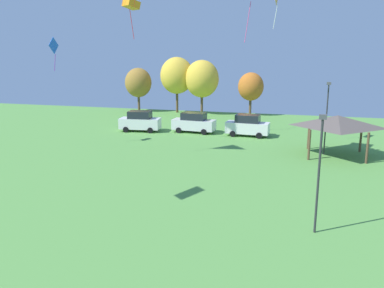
{
  "coord_description": "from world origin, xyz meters",
  "views": [
    {
      "loc": [
        2.45,
        0.5,
        9.17
      ],
      "look_at": [
        -1.28,
        14.45,
        5.79
      ],
      "focal_mm": 38.0,
      "sensor_mm": 36.0,
      "label": 1
    }
  ],
  "objects": [
    {
      "name": "kite_flying_3",
      "position": [
        -19.66,
        34.14,
        9.37
      ],
      "size": [
        0.27,
        1.53,
        3.07
      ],
      "color": "blue"
    },
    {
      "name": "light_post_2",
      "position": [
        4.76,
        37.5,
        3.62
      ],
      "size": [
        0.36,
        0.2,
        6.43
      ],
      "color": "#2D2D33",
      "rests_on": "ground"
    },
    {
      "name": "light_post_1",
      "position": [
        3.56,
        20.76,
        3.46
      ],
      "size": [
        0.36,
        0.2,
        6.12
      ],
      "color": "#2D2D33",
      "rests_on": "ground"
    },
    {
      "name": "treeline_tree_0",
      "position": [
        -21.13,
        57.56,
        4.3
      ],
      "size": [
        3.96,
        3.96,
        6.5
      ],
      "color": "brown",
      "rests_on": "ground"
    },
    {
      "name": "treeline_tree_3",
      "position": [
        -4.38,
        58.19,
        4.04
      ],
      "size": [
        3.6,
        3.6,
        6.04
      ],
      "color": "brown",
      "rests_on": "ground"
    },
    {
      "name": "parked_car_second_from_left",
      "position": [
        -8.98,
        44.06,
        1.12
      ],
      "size": [
        4.9,
        2.28,
        2.26
      ],
      "rotation": [
        0.0,
        0.0,
        -0.08
      ],
      "color": "silver",
      "rests_on": "ground"
    },
    {
      "name": "treeline_tree_2",
      "position": [
        -11.35,
        57.65,
        5.04
      ],
      "size": [
        4.85,
        4.85,
        7.72
      ],
      "color": "brown",
      "rests_on": "ground"
    },
    {
      "name": "parked_car_third_from_left",
      "position": [
        -2.87,
        43.64,
        1.16
      ],
      "size": [
        4.7,
        2.21,
        2.35
      ],
      "rotation": [
        0.0,
        0.0,
        -0.07
      ],
      "color": "silver",
      "rests_on": "ground"
    },
    {
      "name": "parked_car_leftmost",
      "position": [
        -15.1,
        43.14,
        1.15
      ],
      "size": [
        4.74,
        2.4,
        2.34
      ],
      "rotation": [
        0.0,
        0.0,
        0.1
      ],
      "color": "silver",
      "rests_on": "ground"
    },
    {
      "name": "park_pavilion",
      "position": [
        5.71,
        37.33,
        3.08
      ],
      "size": [
        5.93,
        5.22,
        3.6
      ],
      "color": "brown",
      "rests_on": "ground"
    },
    {
      "name": "treeline_tree_1",
      "position": [
        -15.21,
        58.0,
        5.42
      ],
      "size": [
        4.86,
        4.86,
        8.1
      ],
      "color": "brown",
      "rests_on": "ground"
    }
  ]
}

